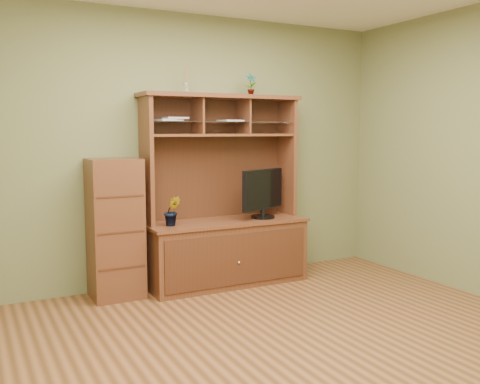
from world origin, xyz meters
TOP-DOWN VIEW (x-y plane):
  - room at (0.00, 0.00)m, footprint 4.54×4.04m
  - media_hutch at (0.32, 1.73)m, footprint 1.66×0.61m
  - monitor at (0.72, 1.65)m, footprint 0.60×0.31m
  - orchid_plant at (-0.27, 1.65)m, footprint 0.19×0.16m
  - top_plant at (0.66, 1.80)m, footprint 0.13×0.10m
  - reed_diffuser at (-0.05, 1.81)m, footprint 0.06×0.06m
  - magazines at (-0.00, 1.81)m, footprint 0.92×0.22m
  - side_cabinet at (-0.78, 1.77)m, footprint 0.46×0.42m

SIDE VIEW (x-z plane):
  - media_hutch at x=0.32m, z-range -0.43..1.47m
  - side_cabinet at x=-0.78m, z-range 0.00..1.29m
  - orchid_plant at x=-0.27m, z-range 0.65..0.93m
  - monitor at x=0.72m, z-range 0.66..1.17m
  - room at x=0.00m, z-range -0.02..2.72m
  - magazines at x=0.00m, z-range 1.63..1.67m
  - top_plant at x=0.66m, z-range 1.90..2.13m
  - reed_diffuser at x=-0.05m, z-range 1.87..2.18m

